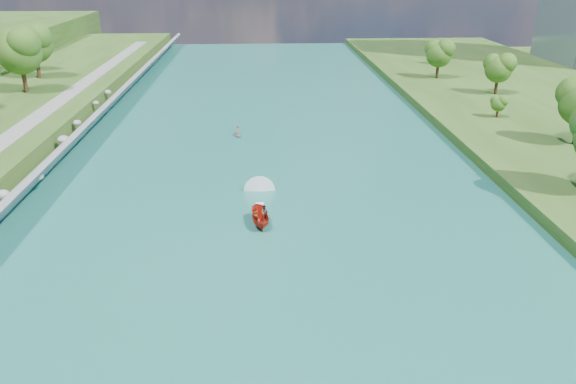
{
  "coord_description": "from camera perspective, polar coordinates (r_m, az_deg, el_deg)",
  "views": [
    {
      "loc": [
        -0.31,
        -41.3,
        24.69
      ],
      "look_at": [
        2.48,
        12.03,
        2.5
      ],
      "focal_mm": 35.0,
      "sensor_mm": 36.0,
      "label": 1
    }
  ],
  "objects": [
    {
      "name": "ground",
      "position": [
        48.12,
        -2.23,
        -8.33
      ],
      "size": [
        260.0,
        260.0,
        0.0
      ],
      "primitive_type": "plane",
      "color": "#2D5119",
      "rests_on": "ground"
    },
    {
      "name": "river_water",
      "position": [
        66.07,
        -2.51,
        0.64
      ],
      "size": [
        55.0,
        240.0,
        0.1
      ],
      "primitive_type": "cube",
      "color": "#1A6358",
      "rests_on": "ground"
    },
    {
      "name": "riprap_bank",
      "position": [
        69.68,
        -24.31,
        1.32
      ],
      "size": [
        3.8,
        236.0,
        4.05
      ],
      "color": "slate",
      "rests_on": "ground"
    },
    {
      "name": "trees_east",
      "position": [
        84.31,
        25.33,
        7.94
      ],
      "size": [
        14.29,
        137.52,
        11.95
      ],
      "color": "#1E4C14",
      "rests_on": "berm_east"
    },
    {
      "name": "motorboat",
      "position": [
        57.33,
        -2.88,
        -2.08
      ],
      "size": [
        3.6,
        19.03,
        1.91
      ],
      "rotation": [
        0.0,
        0.0,
        3.26
      ],
      "color": "#A91C0D",
      "rests_on": "river_water"
    },
    {
      "name": "raft",
      "position": [
        85.19,
        -5.13,
        5.93
      ],
      "size": [
        2.28,
        2.81,
        1.49
      ],
      "rotation": [
        0.0,
        0.0,
        0.23
      ],
      "color": "gray",
      "rests_on": "river_water"
    }
  ]
}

